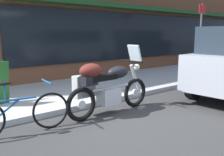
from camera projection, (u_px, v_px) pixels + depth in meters
ground_plane at (117, 123)px, 4.63m from camera, size 80.00×80.00×0.00m
storefront_building at (166, 4)px, 11.51m from camera, size 21.31×0.90×6.11m
sidewalk_curb at (221, 66)px, 12.22m from camera, size 30.00×3.03×0.12m
touring_motorcycle at (105, 85)px, 5.04m from camera, size 2.13×0.64×1.41m
parked_bicycle at (19, 114)px, 4.03m from camera, size 1.69×0.48×0.91m
parking_sign_pole at (201, 33)px, 9.49m from camera, size 0.44×0.07×2.64m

